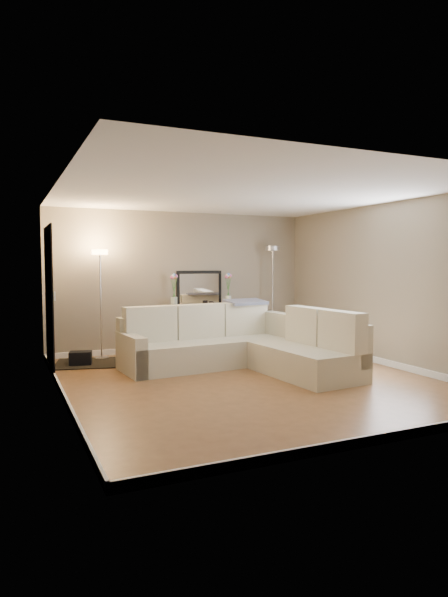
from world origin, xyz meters
name	(u,v)px	position (x,y,z in m)	size (l,w,h in m)	color
floor	(247,380)	(0.00, 0.00, -0.01)	(5.00, 5.50, 0.01)	brown
ceiling	(248,193)	(0.00, 0.00, 2.60)	(5.00, 5.50, 0.01)	white
wall_back	(182,281)	(0.00, 2.76, 1.30)	(5.00, 0.02, 2.60)	gray
wall_front	(388,302)	(0.00, -2.76, 1.30)	(5.00, 0.02, 2.60)	gray
wall_left	(59,292)	(-2.51, 0.00, 1.30)	(0.02, 5.50, 2.60)	gray
wall_right	(388,285)	(2.51, 0.00, 1.30)	(0.02, 5.50, 2.60)	gray
baseboard_back	(183,347)	(0.00, 2.73, 0.05)	(5.00, 0.03, 0.10)	white
baseboard_front	(383,438)	(0.00, -2.73, 0.05)	(5.00, 0.03, 0.10)	white
baseboard_left	(63,395)	(-2.48, 0.00, 0.05)	(0.03, 5.50, 0.10)	white
baseboard_right	(385,362)	(2.48, 0.00, 0.05)	(0.03, 5.50, 0.10)	white
doorway	(49,299)	(-2.48, 1.70, 1.10)	(0.02, 1.20, 2.20)	black
switch_plate	(55,296)	(-2.48, 0.85, 1.20)	(0.02, 0.08, 0.12)	white
sectional_sofa	(241,345)	(0.27, 0.75, 0.36)	(2.97, 2.72, 0.98)	beige
throw_blanket	(246,302)	(0.71, 1.48, 0.98)	(0.70, 0.40, 0.05)	slate
console_table	(198,327)	(0.24, 2.56, 0.44)	(1.29, 0.42, 0.78)	black
leaning_mirror	(199,289)	(0.33, 2.71, 1.15)	(0.90, 0.10, 0.70)	black
table_decor	(202,307)	(0.32, 2.52, 0.82)	(0.54, 0.13, 0.13)	#C96223
flower_vase_left	(174,294)	(-0.21, 2.59, 1.07)	(0.15, 0.12, 0.67)	silver
flower_vase_right	(228,293)	(0.86, 2.52, 1.07)	(0.15, 0.12, 0.67)	silver
floor_lamp_lit	(100,282)	(-1.59, 2.38, 1.32)	(0.32, 0.32, 1.87)	silver
floor_lamp_unlit	(273,276)	(1.79, 2.43, 1.40)	(0.35, 0.35, 1.98)	silver
charcoal_rug	(94,363)	(-1.77, 2.06, 0.01)	(1.22, 0.92, 0.02)	black
black_bag	(81,358)	(-2.00, 2.01, 0.11)	(0.35, 0.24, 0.22)	black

